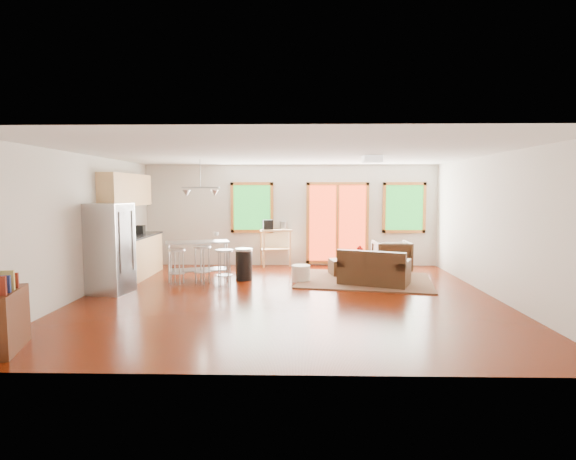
{
  "coord_description": "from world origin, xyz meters",
  "views": [
    {
      "loc": [
        0.19,
        -8.07,
        1.94
      ],
      "look_at": [
        0.0,
        0.3,
        1.2
      ],
      "focal_mm": 28.0,
      "sensor_mm": 36.0,
      "label": 1
    }
  ],
  "objects_px": {
    "refrigerator": "(111,248)",
    "kitchen_cart": "(275,234)",
    "loveseat": "(374,271)",
    "ottoman": "(342,267)",
    "rug": "(365,280)",
    "island": "(198,253)",
    "armchair": "(391,255)",
    "coffee_table": "(371,263)"
  },
  "relations": [
    {
      "from": "refrigerator",
      "to": "kitchen_cart",
      "type": "relative_size",
      "value": 1.42
    },
    {
      "from": "loveseat",
      "to": "ottoman",
      "type": "height_order",
      "value": "loveseat"
    },
    {
      "from": "ottoman",
      "to": "refrigerator",
      "type": "height_order",
      "value": "refrigerator"
    },
    {
      "from": "kitchen_cart",
      "to": "rug",
      "type": "bearing_deg",
      "value": -42.63
    },
    {
      "from": "island",
      "to": "armchair",
      "type": "bearing_deg",
      "value": 12.91
    },
    {
      "from": "rug",
      "to": "island",
      "type": "relative_size",
      "value": 1.94
    },
    {
      "from": "coffee_table",
      "to": "refrigerator",
      "type": "distance_m",
      "value": 5.36
    },
    {
      "from": "rug",
      "to": "refrigerator",
      "type": "distance_m",
      "value": 5.18
    },
    {
      "from": "rug",
      "to": "island",
      "type": "height_order",
      "value": "island"
    },
    {
      "from": "coffee_table",
      "to": "island",
      "type": "relative_size",
      "value": 0.81
    },
    {
      "from": "island",
      "to": "ottoman",
      "type": "bearing_deg",
      "value": 10.55
    },
    {
      "from": "rug",
      "to": "ottoman",
      "type": "bearing_deg",
      "value": 123.55
    },
    {
      "from": "coffee_table",
      "to": "rug",
      "type": "bearing_deg",
      "value": -123.04
    },
    {
      "from": "refrigerator",
      "to": "armchair",
      "type": "bearing_deg",
      "value": 32.78
    },
    {
      "from": "kitchen_cart",
      "to": "ottoman",
      "type": "bearing_deg",
      "value": -37.55
    },
    {
      "from": "armchair",
      "to": "refrigerator",
      "type": "relative_size",
      "value": 0.49
    },
    {
      "from": "rug",
      "to": "refrigerator",
      "type": "height_order",
      "value": "refrigerator"
    },
    {
      "from": "kitchen_cart",
      "to": "loveseat",
      "type": "bearing_deg",
      "value": -46.46
    },
    {
      "from": "coffee_table",
      "to": "armchair",
      "type": "distance_m",
      "value": 1.0
    },
    {
      "from": "loveseat",
      "to": "refrigerator",
      "type": "relative_size",
      "value": 0.92
    },
    {
      "from": "refrigerator",
      "to": "island",
      "type": "bearing_deg",
      "value": 54.36
    },
    {
      "from": "island",
      "to": "kitchen_cart",
      "type": "xyz_separation_m",
      "value": [
        1.57,
        1.84,
        0.24
      ]
    },
    {
      "from": "coffee_table",
      "to": "kitchen_cart",
      "type": "relative_size",
      "value": 0.97
    },
    {
      "from": "rug",
      "to": "kitchen_cart",
      "type": "relative_size",
      "value": 2.31
    },
    {
      "from": "coffee_table",
      "to": "ottoman",
      "type": "xyz_separation_m",
      "value": [
        -0.58,
        0.38,
        -0.18
      ]
    },
    {
      "from": "armchair",
      "to": "refrigerator",
      "type": "xyz_separation_m",
      "value": [
        -5.74,
        -2.28,
        0.43
      ]
    },
    {
      "from": "rug",
      "to": "ottoman",
      "type": "relative_size",
      "value": 5.04
    },
    {
      "from": "ottoman",
      "to": "kitchen_cart",
      "type": "bearing_deg",
      "value": 142.45
    },
    {
      "from": "kitchen_cart",
      "to": "coffee_table",
      "type": "bearing_deg",
      "value": -36.42
    },
    {
      "from": "refrigerator",
      "to": "coffee_table",
      "type": "bearing_deg",
      "value": 27.33
    },
    {
      "from": "loveseat",
      "to": "coffee_table",
      "type": "height_order",
      "value": "loveseat"
    },
    {
      "from": "loveseat",
      "to": "kitchen_cart",
      "type": "xyz_separation_m",
      "value": [
        -2.16,
        2.27,
        0.53
      ]
    },
    {
      "from": "armchair",
      "to": "refrigerator",
      "type": "distance_m",
      "value": 6.2
    },
    {
      "from": "rug",
      "to": "island",
      "type": "xyz_separation_m",
      "value": [
        -3.61,
        0.04,
        0.57
      ]
    },
    {
      "from": "refrigerator",
      "to": "island",
      "type": "height_order",
      "value": "refrigerator"
    },
    {
      "from": "kitchen_cart",
      "to": "refrigerator",
      "type": "bearing_deg",
      "value": -133.23
    },
    {
      "from": "rug",
      "to": "ottoman",
      "type": "distance_m",
      "value": 0.77
    },
    {
      "from": "refrigerator",
      "to": "rug",
      "type": "bearing_deg",
      "value": 25.14
    },
    {
      "from": "loveseat",
      "to": "refrigerator",
      "type": "height_order",
      "value": "refrigerator"
    },
    {
      "from": "ottoman",
      "to": "island",
      "type": "distance_m",
      "value": 3.27
    },
    {
      "from": "armchair",
      "to": "island",
      "type": "height_order",
      "value": "island"
    },
    {
      "from": "refrigerator",
      "to": "island",
      "type": "xyz_separation_m",
      "value": [
        1.36,
        1.28,
        -0.27
      ]
    }
  ]
}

